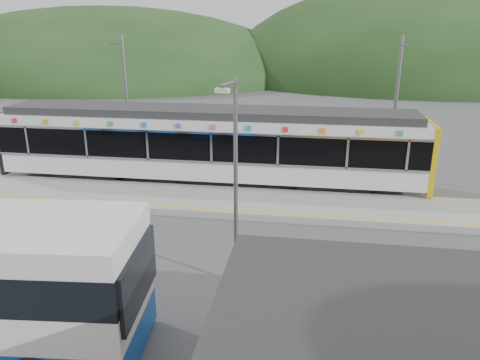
# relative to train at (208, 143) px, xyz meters

# --- Properties ---
(ground) EXTENTS (120.00, 120.00, 0.00)m
(ground) POSITION_rel_train_xyz_m (1.96, -6.00, -2.06)
(ground) COLOR #4C4C4F
(ground) RESTS_ON ground
(hills) EXTENTS (146.00, 149.00, 26.00)m
(hills) POSITION_rel_train_xyz_m (8.15, -0.71, -2.06)
(hills) COLOR #1E3D19
(hills) RESTS_ON ground
(platform) EXTENTS (26.00, 3.20, 0.30)m
(platform) POSITION_rel_train_xyz_m (1.96, -2.70, -1.91)
(platform) COLOR #9E9E99
(platform) RESTS_ON ground
(yellow_line) EXTENTS (26.00, 0.10, 0.01)m
(yellow_line) POSITION_rel_train_xyz_m (1.96, -4.00, -1.76)
(yellow_line) COLOR yellow
(yellow_line) RESTS_ON platform
(train) EXTENTS (20.44, 3.01, 3.74)m
(train) POSITION_rel_train_xyz_m (0.00, 0.00, 0.00)
(train) COLOR black
(train) RESTS_ON ground
(catenary_mast_west) EXTENTS (0.18, 1.80, 7.00)m
(catenary_mast_west) POSITION_rel_train_xyz_m (-5.04, 2.56, 1.58)
(catenary_mast_west) COLOR slate
(catenary_mast_west) RESTS_ON ground
(catenary_mast_east) EXTENTS (0.18, 1.80, 7.00)m
(catenary_mast_east) POSITION_rel_train_xyz_m (8.96, 2.56, 1.58)
(catenary_mast_east) COLOR slate
(catenary_mast_east) RESTS_ON ground
(lamp_post) EXTENTS (0.38, 1.10, 6.14)m
(lamp_post) POSITION_rel_train_xyz_m (2.83, -9.12, 1.60)
(lamp_post) COLOR slate
(lamp_post) RESTS_ON ground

